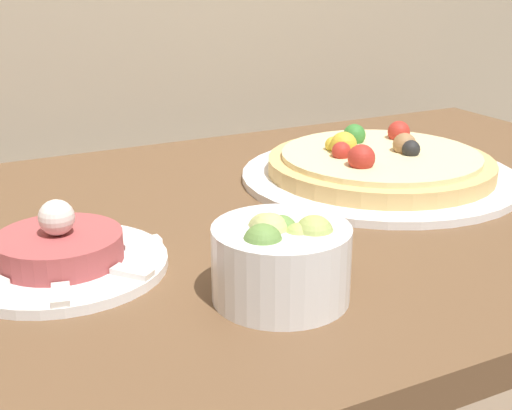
{
  "coord_description": "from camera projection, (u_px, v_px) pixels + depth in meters",
  "views": [
    {
      "loc": [
        -0.28,
        -0.34,
        1.06
      ],
      "look_at": [
        0.05,
        0.3,
        0.8
      ],
      "focal_mm": 50.0,
      "sensor_mm": 36.0,
      "label": 1
    }
  ],
  "objects": [
    {
      "name": "pizza_plate",
      "position": [
        379.0,
        167.0,
        0.97
      ],
      "size": [
        0.38,
        0.38,
        0.07
      ],
      "color": "white",
      "rests_on": "dining_table"
    },
    {
      "name": "tartare_plate",
      "position": [
        60.0,
        255.0,
        0.7
      ],
      "size": [
        0.21,
        0.21,
        0.07
      ],
      "color": "white",
      "rests_on": "dining_table"
    },
    {
      "name": "small_bowl",
      "position": [
        281.0,
        259.0,
        0.63
      ],
      "size": [
        0.12,
        0.12,
        0.08
      ],
      "color": "white",
      "rests_on": "dining_table"
    },
    {
      "name": "dining_table",
      "position": [
        189.0,
        307.0,
        0.84
      ],
      "size": [
        1.46,
        0.74,
        0.76
      ],
      "color": "brown",
      "rests_on": "ground_plane"
    }
  ]
}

